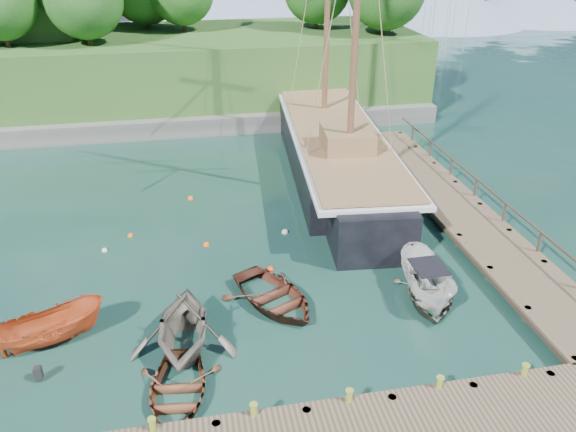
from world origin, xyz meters
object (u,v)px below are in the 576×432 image
at_px(rowboat_0, 178,398).
at_px(rowboat_1, 185,348).
at_px(rowboat_3, 428,300).
at_px(schooner, 334,153).
at_px(cabin_boat_white, 425,295).
at_px(motorboat_orange, 54,342).
at_px(rowboat_2, 274,304).

xyz_separation_m(rowboat_0, rowboat_1, (0.32, 2.40, 0.00)).
xyz_separation_m(rowboat_3, schooner, (-0.31, 13.98, 1.20)).
relative_size(rowboat_1, schooner, 0.15).
bearing_deg(rowboat_0, rowboat_1, 89.48).
bearing_deg(cabin_boat_white, motorboat_orange, -173.47).
height_order(cabin_boat_white, schooner, schooner).
bearing_deg(rowboat_3, rowboat_1, -158.17).
bearing_deg(rowboat_0, schooner, 67.25).
xyz_separation_m(cabin_boat_white, schooner, (-0.31, 13.64, 1.20)).
distance_m(rowboat_1, rowboat_2, 4.21).
relative_size(rowboat_0, rowboat_1, 0.88).
distance_m(rowboat_2, rowboat_3, 6.40).
height_order(rowboat_1, motorboat_orange, rowboat_1).
height_order(rowboat_3, cabin_boat_white, cabin_boat_white).
xyz_separation_m(rowboat_0, cabin_boat_white, (10.32, 3.86, 0.00)).
bearing_deg(schooner, motorboat_orange, -131.36).
height_order(rowboat_0, rowboat_2, rowboat_2).
bearing_deg(motorboat_orange, rowboat_3, -109.91).
relative_size(rowboat_2, schooner, 0.16).
relative_size(rowboat_0, rowboat_2, 0.87).
relative_size(rowboat_3, schooner, 0.13).
height_order(rowboat_0, rowboat_3, rowboat_0).
distance_m(rowboat_1, motorboat_orange, 4.97).
relative_size(rowboat_2, motorboat_orange, 1.13).
bearing_deg(rowboat_2, schooner, 39.29).
bearing_deg(rowboat_2, cabin_boat_white, -31.43).
relative_size(rowboat_0, motorboat_orange, 0.98).
relative_size(rowboat_3, motorboat_orange, 0.97).
distance_m(rowboat_3, motorboat_orange, 14.80).
bearing_deg(rowboat_3, cabin_boat_white, 105.48).
distance_m(rowboat_0, rowboat_2, 5.99).
bearing_deg(rowboat_2, rowboat_0, -157.69).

